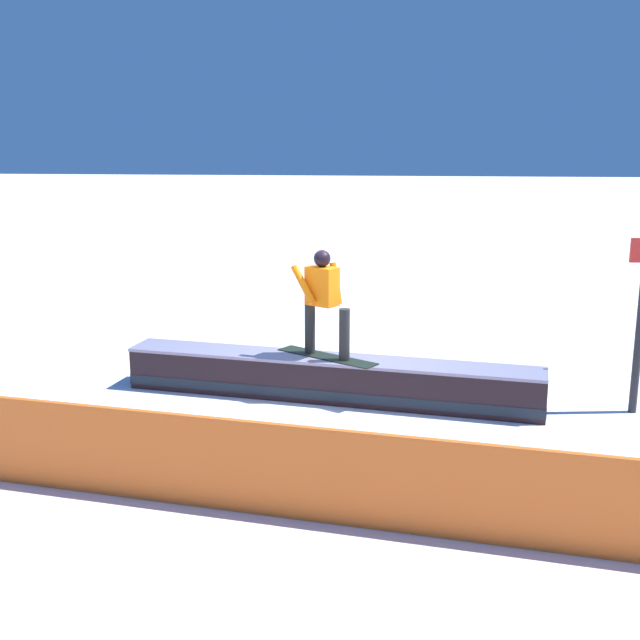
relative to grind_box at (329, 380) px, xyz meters
name	(u,v)px	position (x,y,z in m)	size (l,w,h in m)	color
ground_plane	(329,399)	(0.00, 0.00, -0.26)	(120.00, 120.00, 0.00)	white
grind_box	(329,380)	(0.00, 0.00, 0.00)	(5.59, 1.47, 0.58)	black
snowboarder	(323,299)	(0.08, -0.04, 1.09)	(1.40, 1.02, 1.42)	black
safety_fence	(294,472)	(0.00, 3.38, 0.19)	(10.56, 0.06, 0.90)	orange
trail_marker	(640,322)	(-3.88, 0.09, 0.92)	(0.40, 0.10, 2.22)	#262628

